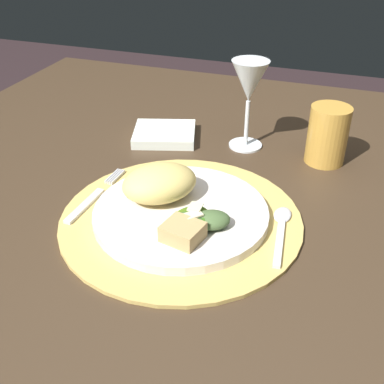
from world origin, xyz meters
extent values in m
cube|color=#3D2D1E|center=(0.00, 0.00, 0.74)|extent=(1.33, 1.08, 0.02)
cylinder|color=#432B1D|center=(-0.59, 0.46, 0.36)|extent=(0.08, 0.08, 0.73)
cylinder|color=tan|center=(-0.07, -0.12, 0.75)|extent=(0.36, 0.36, 0.01)
cylinder|color=silver|center=(-0.07, -0.12, 0.76)|extent=(0.26, 0.26, 0.01)
ellipsoid|color=#E3C66D|center=(-0.11, -0.10, 0.79)|extent=(0.14, 0.14, 0.05)
ellipsoid|color=#2B5715|center=(-0.02, -0.15, 0.78)|extent=(0.04, 0.05, 0.02)
ellipsoid|color=#355926|center=(-0.03, -0.16, 0.78)|extent=(0.06, 0.05, 0.02)
ellipsoid|color=#456716|center=(-0.04, -0.14, 0.78)|extent=(0.06, 0.07, 0.02)
ellipsoid|color=#486335|center=(-0.01, -0.15, 0.78)|extent=(0.07, 0.06, 0.02)
cube|color=beige|center=(-0.04, -0.14, 0.79)|extent=(0.02, 0.02, 0.00)
cube|color=beige|center=(-0.03, -0.16, 0.79)|extent=(0.03, 0.03, 0.01)
cube|color=tan|center=(-0.04, -0.18, 0.78)|extent=(0.06, 0.05, 0.02)
cube|color=silver|center=(-0.21, -0.14, 0.76)|extent=(0.02, 0.10, 0.00)
cube|color=silver|center=(-0.22, -0.05, 0.76)|extent=(0.00, 0.05, 0.00)
cube|color=silver|center=(-0.21, -0.05, 0.76)|extent=(0.00, 0.05, 0.00)
cube|color=silver|center=(-0.21, -0.05, 0.76)|extent=(0.00, 0.05, 0.00)
cube|color=silver|center=(-0.20, -0.05, 0.76)|extent=(0.00, 0.05, 0.00)
cube|color=silver|center=(0.08, -0.13, 0.76)|extent=(0.02, 0.10, 0.00)
ellipsoid|color=silver|center=(0.08, -0.07, 0.76)|extent=(0.03, 0.04, 0.01)
cube|color=white|center=(-0.19, 0.13, 0.76)|extent=(0.14, 0.13, 0.02)
cylinder|color=silver|center=(-0.03, 0.15, 0.75)|extent=(0.06, 0.06, 0.00)
cylinder|color=silver|center=(-0.03, 0.15, 0.79)|extent=(0.01, 0.01, 0.09)
cone|color=silver|center=(-0.03, 0.15, 0.88)|extent=(0.07, 0.07, 0.07)
cylinder|color=gold|center=(0.11, 0.14, 0.80)|extent=(0.07, 0.07, 0.10)
camera|label=1|loc=(0.14, -0.66, 1.16)|focal=44.64mm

